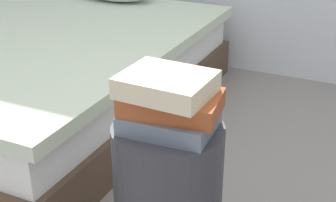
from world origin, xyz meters
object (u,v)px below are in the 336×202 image
(bed, at_px, (45,71))
(book_cream, at_px, (165,84))
(book_rust, at_px, (172,103))
(book_slate, at_px, (169,120))

(bed, relative_size, book_cream, 8.12)
(bed, xyz_separation_m, book_rust, (1.19, -0.88, 0.42))
(book_slate, bearing_deg, book_rust, 51.49)
(book_slate, distance_m, book_rust, 0.06)
(bed, height_order, book_slate, book_slate)
(book_slate, distance_m, book_cream, 0.11)
(book_cream, bearing_deg, bed, 145.28)
(book_rust, height_order, book_cream, book_cream)
(bed, relative_size, book_slate, 7.76)
(book_slate, bearing_deg, book_cream, -162.42)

